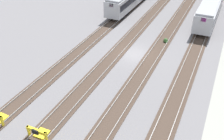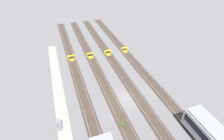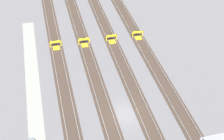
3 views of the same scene
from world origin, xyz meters
name	(u,v)px [view 1 (image 1 of 3)]	position (x,y,z in m)	size (l,w,h in m)	color
ground_plane	(135,54)	(0.00, 0.00, 0.00)	(400.00, 400.00, 0.00)	slate
rail_track_nearest	(189,66)	(0.00, -7.13, 0.04)	(90.00, 2.23, 0.21)	#47382D
rail_track_near_inner	(152,58)	(0.00, -2.38, 0.04)	(90.00, 2.24, 0.21)	#47382D
rail_track_middle	(119,50)	(0.00, 2.38, 0.04)	(90.00, 2.24, 0.21)	#47382D
rail_track_far_inner	(88,43)	(0.00, 7.13, 0.04)	(90.00, 2.23, 0.21)	#47382D
subway_car_front_row_left_inner	(211,7)	(17.09, -7.14, 2.04)	(18.02, 2.96, 3.70)	#B7BABF
bumper_stop_middle_track	(39,133)	(-17.07, 2.38, 0.51)	(1.36, 2.00, 1.22)	yellow
weed_clump	(166,41)	(5.13, -2.76, 0.24)	(0.92, 0.70, 0.64)	#38602D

